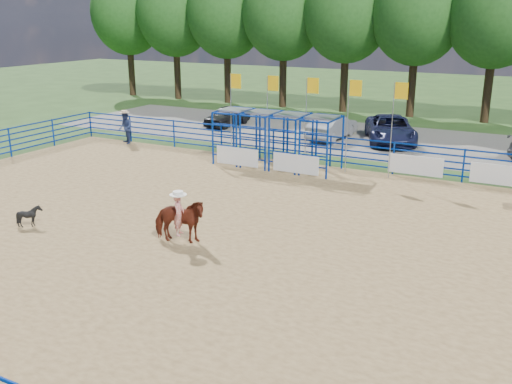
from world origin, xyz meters
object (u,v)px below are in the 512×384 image
calf (30,216)px  car_a (227,116)px  spectator_cowboy (125,127)px  car_b (332,127)px  horse_and_rider (179,217)px  car_c (390,129)px

calf → car_a: 19.61m
spectator_cowboy → car_b: size_ratio=0.43×
horse_and_rider → calf: horse_and_rider is taller
car_a → car_b: 7.55m
spectator_cowboy → calf: bearing=-63.9°
calf → car_c: 20.39m
car_a → car_b: bearing=-1.8°
spectator_cowboy → car_a: size_ratio=0.48×
horse_and_rider → car_a: size_ratio=0.62×
calf → car_b: 18.92m
horse_and_rider → spectator_cowboy: 15.44m
calf → spectator_cowboy: size_ratio=0.41×
calf → car_a: bearing=11.4°
calf → car_a: (-3.60, 19.27, 0.26)m
horse_and_rider → car_c: horse_and_rider is taller
car_b → spectator_cowboy: bearing=38.1°
horse_and_rider → spectator_cowboy: size_ratio=1.28×
car_c → horse_and_rider: bearing=-117.5°
spectator_cowboy → car_c: 14.86m
horse_and_rider → car_b: bearing=94.6°
horse_and_rider → calf: 5.46m
horse_and_rider → car_b: horse_and_rider is taller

